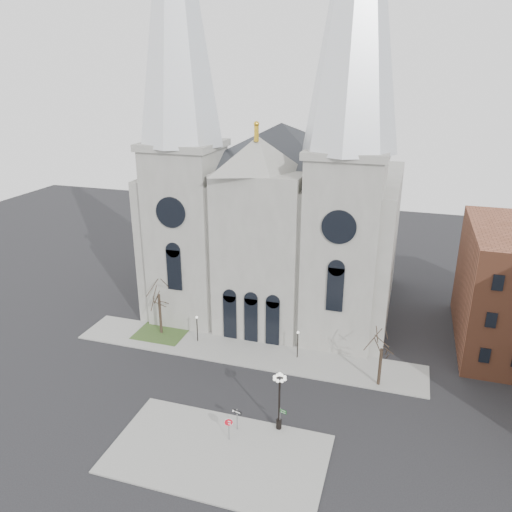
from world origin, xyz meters
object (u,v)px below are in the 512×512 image
(globe_lamp, at_px, (279,394))
(one_way_sign, at_px, (237,416))
(stop_sign, at_px, (229,424))
(street_name_sign, at_px, (281,416))

(globe_lamp, height_order, one_way_sign, globe_lamp)
(stop_sign, bearing_deg, one_way_sign, 82.35)
(one_way_sign, height_order, street_name_sign, street_name_sign)
(globe_lamp, height_order, street_name_sign, globe_lamp)
(stop_sign, distance_m, globe_lamp, 5.02)
(stop_sign, relative_size, street_name_sign, 1.00)
(one_way_sign, relative_size, street_name_sign, 0.96)
(stop_sign, xyz_separation_m, globe_lamp, (3.73, 2.66, 2.05))
(globe_lamp, relative_size, one_way_sign, 2.73)
(one_way_sign, bearing_deg, street_name_sign, 31.34)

